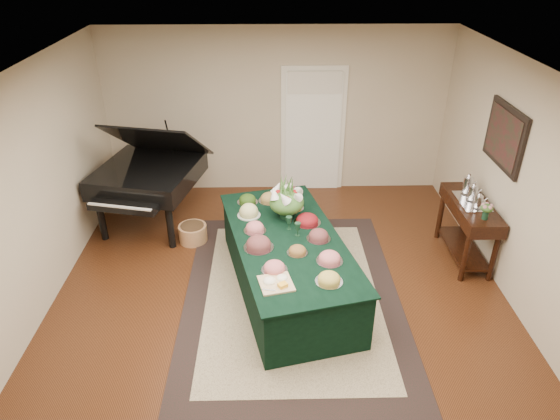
{
  "coord_description": "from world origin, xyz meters",
  "views": [
    {
      "loc": [
        -0.11,
        -4.8,
        3.92
      ],
      "look_at": [
        0.0,
        0.3,
        1.05
      ],
      "focal_mm": 32.0,
      "sensor_mm": 36.0,
      "label": 1
    }
  ],
  "objects_px": {
    "floral_centerpiece": "(287,198)",
    "mahogany_sideboard": "(469,216)",
    "grand_piano": "(148,175)",
    "buffet_table": "(287,263)"
  },
  "relations": [
    {
      "from": "floral_centerpiece",
      "to": "mahogany_sideboard",
      "type": "xyz_separation_m",
      "value": [
        2.4,
        0.13,
        -0.35
      ]
    },
    {
      "from": "mahogany_sideboard",
      "to": "floral_centerpiece",
      "type": "bearing_deg",
      "value": -177.0
    },
    {
      "from": "grand_piano",
      "to": "mahogany_sideboard",
      "type": "height_order",
      "value": "grand_piano"
    },
    {
      "from": "buffet_table",
      "to": "floral_centerpiece",
      "type": "height_order",
      "value": "floral_centerpiece"
    },
    {
      "from": "grand_piano",
      "to": "mahogany_sideboard",
      "type": "relative_size",
      "value": 1.51
    },
    {
      "from": "grand_piano",
      "to": "buffet_table",
      "type": "bearing_deg",
      "value": -39.51
    },
    {
      "from": "floral_centerpiece",
      "to": "mahogany_sideboard",
      "type": "distance_m",
      "value": 2.43
    },
    {
      "from": "grand_piano",
      "to": "mahogany_sideboard",
      "type": "distance_m",
      "value": 4.49
    },
    {
      "from": "buffet_table",
      "to": "mahogany_sideboard",
      "type": "bearing_deg",
      "value": 14.56
    },
    {
      "from": "floral_centerpiece",
      "to": "mahogany_sideboard",
      "type": "relative_size",
      "value": 0.37
    }
  ]
}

